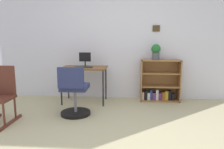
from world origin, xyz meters
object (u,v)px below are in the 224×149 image
at_px(potted_plant_on_shelf, 156,51).
at_px(keyboard, 83,67).
at_px(desk, 84,70).
at_px(monitor, 85,59).
at_px(rocking_chair, 0,94).
at_px(office_chair, 74,94).
at_px(bookshelf_low, 159,83).

bearing_deg(potted_plant_on_shelf, keyboard, -169.23).
distance_m(desk, monitor, 0.24).
height_order(monitor, potted_plant_on_shelf, potted_plant_on_shelf).
height_order(monitor, rocking_chair, monitor).
bearing_deg(office_chair, monitor, 88.87).
distance_m(monitor, office_chair, 1.03).
relative_size(desk, bookshelf_low, 1.04).
distance_m(desk, bookshelf_low, 1.61).
bearing_deg(monitor, bookshelf_low, 6.82).
xyz_separation_m(rocking_chair, bookshelf_low, (2.67, 1.43, -0.07)).
relative_size(rocking_chair, bookshelf_low, 1.02).
xyz_separation_m(desk, office_chair, (-0.01, -0.81, -0.29)).
relative_size(office_chair, rocking_chair, 0.97).
bearing_deg(rocking_chair, office_chair, 17.97).
relative_size(monitor, keyboard, 0.81).
height_order(desk, keyboard, keyboard).
distance_m(office_chair, bookshelf_low, 1.91).
relative_size(desk, monitor, 3.13).
height_order(keyboard, office_chair, office_chair).
bearing_deg(desk, potted_plant_on_shelf, 8.01).
height_order(desk, potted_plant_on_shelf, potted_plant_on_shelf).
bearing_deg(potted_plant_on_shelf, rocking_chair, -151.89).
height_order(rocking_chair, potted_plant_on_shelf, potted_plant_on_shelf).
relative_size(keyboard, bookshelf_low, 0.41).
xyz_separation_m(monitor, potted_plant_on_shelf, (1.46, 0.13, 0.16)).
height_order(keyboard, rocking_chair, rocking_chair).
distance_m(desk, rocking_chair, 1.62).
relative_size(office_chair, potted_plant_on_shelf, 2.71).
bearing_deg(keyboard, bookshelf_low, 12.06).
bearing_deg(desk, bookshelf_low, 9.50).
xyz_separation_m(office_chair, bookshelf_low, (1.57, 1.07, 0.00)).
bearing_deg(bookshelf_low, office_chair, -145.75).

